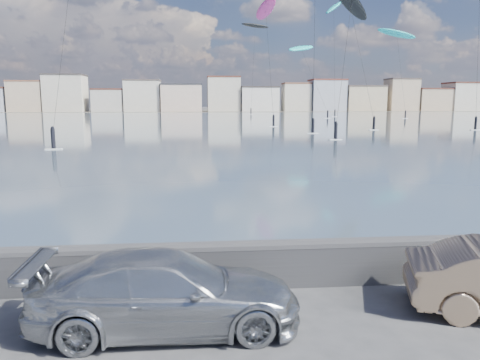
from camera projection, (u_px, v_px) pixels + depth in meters
name	position (u px, v px, depth m)	size (l,w,h in m)	color
ground	(201.00, 354.00, 7.64)	(700.00, 700.00, 0.00)	#333335
bay_water	(197.00, 121.00, 97.49)	(500.00, 177.00, 0.00)	#405264
far_shore_strip	(197.00, 111.00, 204.04)	(500.00, 60.00, 0.00)	#4C473D
seawall	(200.00, 264.00, 10.19)	(400.00, 0.36, 1.08)	#28282B
far_buildings	(200.00, 97.00, 189.41)	(240.79, 13.26, 14.60)	#B2B7C6
car_silver	(166.00, 291.00, 8.41)	(1.96, 4.82, 1.40)	#A6AAAF
kitesurfer_2	(301.00, 49.00, 123.58)	(9.24, 17.90, 19.63)	#19BFBF
kitesurfer_6	(334.00, 9.00, 134.65)	(7.69, 19.15, 33.63)	#19BFBF
kitesurfer_7	(255.00, 27.00, 155.97)	(10.45, 14.96, 29.99)	black
kitesurfer_8	(266.00, 10.00, 85.16)	(3.95, 18.04, 22.41)	#E5338C
kitesurfer_11	(397.00, 34.00, 116.77)	(10.81, 10.55, 22.57)	#19BFBF
kitesurfer_13	(349.00, 1.00, 77.12)	(9.63, 17.85, 24.12)	black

